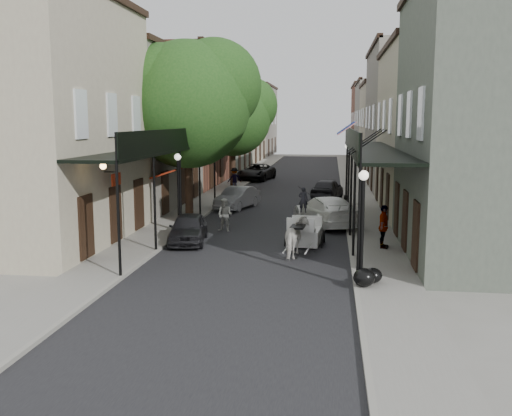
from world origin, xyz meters
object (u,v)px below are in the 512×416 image
(lamppost_left, at_px, (178,191))
(car_right_near, at_px, (326,211))
(car_left_near, at_px, (188,228))
(lamppost_right_far, at_px, (347,171))
(car_left_far, at_px, (257,172))
(tree_far, at_px, (237,114))
(carriage, at_px, (306,221))
(pedestrian_sidewalk_left, at_px, (234,179))
(lamppost_right_near, at_px, (362,226))
(tree_near, at_px, (196,99))
(pedestrian_sidewalk_right, at_px, (384,227))
(pedestrian_walking, at_px, (225,215))
(car_left_mid, at_px, (237,198))
(car_right_far, at_px, (327,189))
(horse, at_px, (297,237))

(lamppost_left, distance_m, car_right_near, 7.68)
(car_left_near, bearing_deg, lamppost_right_far, 54.51)
(lamppost_right_far, xyz_separation_m, car_left_far, (-7.70, 12.69, -1.31))
(tree_far, height_order, carriage, tree_far)
(car_left_far, bearing_deg, pedestrian_sidewalk_left, -84.81)
(lamppost_right_near, distance_m, lamppost_left, 11.46)
(tree_near, relative_size, car_left_near, 2.52)
(pedestrian_sidewalk_right, bearing_deg, carriage, 86.67)
(lamppost_right_far, bearing_deg, car_left_far, 121.25)
(car_left_near, bearing_deg, pedestrian_walking, 59.36)
(lamppost_right_near, bearing_deg, carriage, 107.77)
(pedestrian_walking, bearing_deg, car_left_far, 110.93)
(lamppost_right_near, height_order, car_left_near, lamppost_right_near)
(tree_far, height_order, pedestrian_sidewalk_right, tree_far)
(lamppost_right_near, relative_size, car_right_near, 0.71)
(lamppost_right_far, relative_size, pedestrian_sidewalk_right, 2.05)
(car_left_near, xyz_separation_m, car_left_mid, (0.54, 10.00, 0.01))
(carriage, relative_size, pedestrian_sidewalk_right, 1.46)
(tree_near, height_order, car_left_near, tree_near)
(car_left_near, xyz_separation_m, car_right_far, (5.99, 15.00, 0.06))
(car_left_far, relative_size, car_right_far, 1.27)
(horse, bearing_deg, car_left_near, -16.45)
(tree_far, bearing_deg, car_left_far, 84.34)
(lamppost_right_far, bearing_deg, horse, -98.20)
(pedestrian_sidewalk_right, bearing_deg, tree_far, 37.82)
(lamppost_left, xyz_separation_m, car_left_far, (0.50, 24.69, -1.31))
(carriage, distance_m, car_left_near, 5.20)
(carriage, relative_size, car_left_far, 0.50)
(car_right_near, bearing_deg, horse, 59.66)
(carriage, bearing_deg, pedestrian_walking, 155.68)
(lamppost_left, relative_size, car_right_near, 0.71)
(pedestrian_walking, height_order, pedestrian_sidewalk_right, pedestrian_sidewalk_right)
(horse, relative_size, car_left_mid, 0.46)
(lamppost_right_near, distance_m, car_left_near, 9.51)
(car_left_mid, bearing_deg, horse, -54.51)
(carriage, height_order, pedestrian_sidewalk_right, carriage)
(tree_near, xyz_separation_m, lamppost_left, (0.10, -4.18, -4.44))
(horse, bearing_deg, car_left_far, -74.14)
(tree_near, height_order, car_left_mid, tree_near)
(tree_far, relative_size, lamppost_left, 2.32)
(lamppost_right_near, bearing_deg, lamppost_right_far, 90.00)
(car_left_far, bearing_deg, horse, -70.01)
(tree_far, distance_m, car_left_mid, 11.53)
(horse, xyz_separation_m, car_left_near, (-4.94, 1.96, -0.14))
(tree_near, relative_size, lamppost_right_near, 2.60)
(tree_near, bearing_deg, pedestrian_sidewalk_right, -35.06)
(pedestrian_walking, height_order, car_left_mid, pedestrian_walking)
(car_right_far, bearing_deg, lamppost_right_far, 152.95)
(lamppost_right_near, height_order, lamppost_right_far, same)
(lamppost_right_far, bearing_deg, lamppost_left, -124.35)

